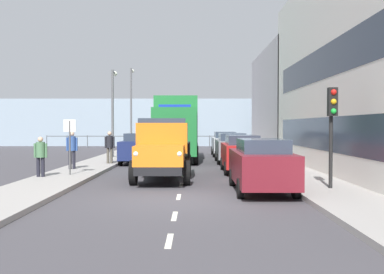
# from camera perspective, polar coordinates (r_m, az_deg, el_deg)

# --- Properties ---
(ground_plane) EXTENTS (80.00, 80.00, 0.00)m
(ground_plane) POSITION_cam_1_polar(r_m,az_deg,el_deg) (23.02, -0.91, -3.92)
(ground_plane) COLOR #423F44
(sidewalk_left) EXTENTS (2.31, 43.72, 0.15)m
(sidewalk_left) POSITION_cam_1_polar(r_m,az_deg,el_deg) (23.41, 10.82, -3.67)
(sidewalk_left) COLOR #9E9993
(sidewalk_left) RESTS_ON ground_plane
(sidewalk_right) EXTENTS (2.31, 43.72, 0.15)m
(sidewalk_right) POSITION_cam_1_polar(r_m,az_deg,el_deg) (23.59, -12.54, -3.64)
(sidewalk_right) COLOR #9E9993
(sidewalk_right) RESTS_ON ground_plane
(road_centreline_markings) EXTENTS (0.12, 40.36, 0.01)m
(road_centreline_markings) POSITION_cam_1_polar(r_m,az_deg,el_deg) (22.97, -0.91, -3.92)
(road_centreline_markings) COLOR silver
(road_centreline_markings) RESTS_ON ground_plane
(building_far_block) EXTENTS (6.12, 13.44, 8.07)m
(building_far_block) POSITION_cam_1_polar(r_m,az_deg,el_deg) (36.82, 13.63, 4.33)
(building_far_block) COLOR #B7B2B7
(building_far_block) RESTS_ON ground_plane
(sea_horizon) EXTENTS (80.00, 0.80, 5.00)m
(sea_horizon) POSITION_cam_1_polar(r_m,az_deg,el_deg) (47.78, -0.31, 1.85)
(sea_horizon) COLOR #8C9EAD
(sea_horizon) RESTS_ON ground_plane
(seawall_railing) EXTENTS (28.08, 0.08, 1.20)m
(seawall_railing) POSITION_cam_1_polar(r_m,az_deg,el_deg) (44.20, -0.36, -0.16)
(seawall_railing) COLOR #4C5156
(seawall_railing) RESTS_ON ground_plane
(truck_vintage_orange) EXTENTS (2.17, 5.64, 2.43)m
(truck_vintage_orange) POSITION_cam_1_polar(r_m,az_deg,el_deg) (17.57, -3.73, -1.72)
(truck_vintage_orange) COLOR black
(truck_vintage_orange) RESTS_ON ground_plane
(lorry_cargo_green) EXTENTS (2.58, 8.20, 3.87)m
(lorry_cargo_green) POSITION_cam_1_polar(r_m,az_deg,el_deg) (27.50, -1.94, 1.28)
(lorry_cargo_green) COLOR #1E7033
(lorry_cargo_green) RESTS_ON ground_plane
(car_maroon_kerbside_near) EXTENTS (1.82, 4.54, 1.72)m
(car_maroon_kerbside_near) POSITION_cam_1_polar(r_m,az_deg,el_deg) (14.81, 8.73, -3.42)
(car_maroon_kerbside_near) COLOR maroon
(car_maroon_kerbside_near) RESTS_ON ground_plane
(car_red_kerbside_1) EXTENTS (1.76, 3.97, 1.72)m
(car_red_kerbside_1) POSITION_cam_1_polar(r_m,az_deg,el_deg) (20.76, 6.28, -2.03)
(car_red_kerbside_1) COLOR #B21E1E
(car_red_kerbside_1) RESTS_ON ground_plane
(car_grey_kerbside_2) EXTENTS (1.81, 4.27, 1.72)m
(car_grey_kerbside_2) POSITION_cam_1_polar(r_m,az_deg,el_deg) (26.22, 5.01, -1.31)
(car_grey_kerbside_2) COLOR slate
(car_grey_kerbside_2) RESTS_ON ground_plane
(car_silver_kerbside_3) EXTENTS (1.80, 4.36, 1.72)m
(car_silver_kerbside_3) POSITION_cam_1_polar(r_m,az_deg,el_deg) (32.15, 4.13, -0.80)
(car_silver_kerbside_3) COLOR #B7BABF
(car_silver_kerbside_3) RESTS_ON ground_plane
(car_navy_oppositeside_0) EXTENTS (1.90, 4.19, 1.72)m
(car_navy_oppositeside_0) POSITION_cam_1_polar(r_m,az_deg,el_deg) (25.74, -6.68, -1.36)
(car_navy_oppositeside_0) COLOR navy
(car_navy_oppositeside_0) RESTS_ON ground_plane
(car_white_oppositeside_1) EXTENTS (1.97, 4.30, 1.72)m
(car_white_oppositeside_1) POSITION_cam_1_polar(r_m,az_deg,el_deg) (31.52, -5.41, -0.85)
(car_white_oppositeside_1) COLOR white
(car_white_oppositeside_1) RESTS_ON ground_plane
(car_teal_oppositeside_2) EXTENTS (1.84, 4.43, 1.72)m
(car_teal_oppositeside_2) POSITION_cam_1_polar(r_m,az_deg,el_deg) (37.83, -4.47, -0.47)
(car_teal_oppositeside_2) COLOR #1E6670
(car_teal_oppositeside_2) RESTS_ON ground_plane
(pedestrian_by_lamp) EXTENTS (0.53, 0.34, 1.57)m
(pedestrian_by_lamp) POSITION_cam_1_polar(r_m,az_deg,el_deg) (18.59, -18.59, -1.98)
(pedestrian_by_lamp) COLOR black
(pedestrian_by_lamp) RESTS_ON sidewalk_right
(pedestrian_in_dark_coat) EXTENTS (0.53, 0.34, 1.74)m
(pedestrian_in_dark_coat) POSITION_cam_1_polar(r_m,az_deg,el_deg) (21.53, -14.93, -1.20)
(pedestrian_in_dark_coat) COLOR black
(pedestrian_in_dark_coat) RESTS_ON sidewalk_right
(pedestrian_couple_a) EXTENTS (0.53, 0.34, 1.69)m
(pedestrian_couple_a) POSITION_cam_1_polar(r_m,az_deg,el_deg) (24.30, -10.36, -0.95)
(pedestrian_couple_a) COLOR #4C473D
(pedestrian_couple_a) RESTS_ON sidewalk_right
(traffic_light_near) EXTENTS (0.28, 0.41, 3.20)m
(traffic_light_near) POSITION_cam_1_polar(r_m,az_deg,el_deg) (14.97, 17.27, 2.62)
(traffic_light_near) COLOR black
(traffic_light_near) RESTS_ON sidewalk_left
(lamp_post_promenade) EXTENTS (0.32, 1.14, 5.57)m
(lamp_post_promenade) POSITION_cam_1_polar(r_m,az_deg,el_deg) (29.46, -9.94, 4.11)
(lamp_post_promenade) COLOR #59595B
(lamp_post_promenade) RESTS_ON sidewalk_right
(lamp_post_far) EXTENTS (0.32, 1.14, 6.88)m
(lamp_post_far) POSITION_cam_1_polar(r_m,az_deg,el_deg) (38.71, -7.67, 4.48)
(lamp_post_far) COLOR #59595B
(lamp_post_far) RESTS_ON sidewalk_right
(street_sign) EXTENTS (0.50, 0.07, 2.25)m
(street_sign) POSITION_cam_1_polar(r_m,az_deg,el_deg) (19.02, -15.18, -0.01)
(street_sign) COLOR #4C4C4C
(street_sign) RESTS_ON sidewalk_right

